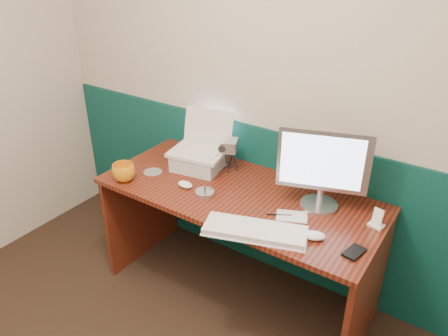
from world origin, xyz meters
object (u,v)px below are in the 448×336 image
Objects in this scene: mug at (124,172)px; camcorder at (231,156)px; monitor at (323,168)px; desk at (238,245)px; laptop at (197,134)px; keyboard at (255,231)px.

camcorder is (0.45, 0.45, 0.04)m from mug.
monitor reaches higher than mug.
laptop is (-0.36, 0.10, 0.61)m from desk.
monitor is 0.48m from keyboard.
mug is at bearing -157.63° from desk.
mug is (-0.63, -0.26, 0.43)m from desk.
laptop reaches higher than keyboard.
monitor is (0.79, 0.01, -0.00)m from laptop.
desk is 12.00× the size of mug.
keyboard is at bearing -130.28° from monitor.
mug is (-0.90, 0.02, 0.04)m from keyboard.
desk is 8.21× the size of camcorder.
monitor is 0.93× the size of keyboard.
mug is (-0.27, -0.36, -0.18)m from laptop.
monitor is 0.63m from camcorder.
mug is at bearing -157.04° from camcorder.
monitor reaches higher than keyboard.
monitor is at bearing -9.12° from laptop.
mug reaches higher than desk.
mug reaches higher than keyboard.
desk is 4.91× the size of laptop.
keyboard is (0.63, -0.39, -0.22)m from laptop.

